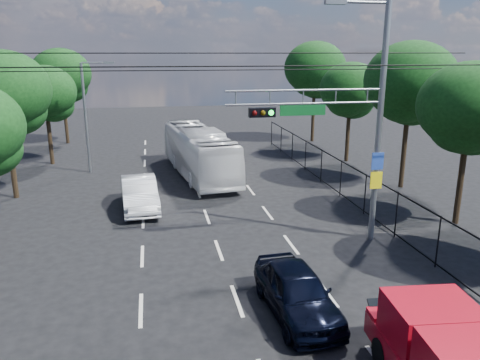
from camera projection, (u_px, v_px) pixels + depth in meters
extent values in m
cube|color=beige|center=(141.00, 310.00, 14.32)|extent=(0.12, 2.00, 0.01)
cube|color=beige|center=(142.00, 256.00, 18.11)|extent=(0.12, 2.00, 0.01)
cube|color=beige|center=(143.00, 221.00, 21.90)|extent=(0.12, 2.00, 0.01)
cube|color=beige|center=(144.00, 196.00, 25.69)|extent=(0.12, 2.00, 0.01)
cube|color=beige|center=(144.00, 177.00, 29.48)|extent=(0.12, 2.00, 0.01)
cube|color=beige|center=(145.00, 163.00, 33.27)|extent=(0.12, 2.00, 0.01)
cube|color=beige|center=(145.00, 152.00, 37.06)|extent=(0.12, 2.00, 0.01)
cube|color=beige|center=(145.00, 142.00, 40.85)|extent=(0.12, 2.00, 0.01)
cube|color=beige|center=(237.00, 300.00, 14.87)|extent=(0.12, 2.00, 0.01)
cube|color=beige|center=(219.00, 250.00, 18.66)|extent=(0.12, 2.00, 0.01)
cube|color=beige|center=(207.00, 217.00, 22.44)|extent=(0.12, 2.00, 0.01)
cube|color=beige|center=(198.00, 193.00, 26.23)|extent=(0.12, 2.00, 0.01)
cube|color=beige|center=(192.00, 175.00, 30.02)|extent=(0.12, 2.00, 0.01)
cube|color=beige|center=(187.00, 161.00, 33.81)|extent=(0.12, 2.00, 0.01)
cube|color=beige|center=(183.00, 150.00, 37.60)|extent=(0.12, 2.00, 0.01)
cube|color=beige|center=(180.00, 141.00, 41.39)|extent=(0.12, 2.00, 0.01)
cube|color=beige|center=(326.00, 292.00, 15.41)|extent=(0.12, 2.00, 0.01)
cube|color=beige|center=(291.00, 244.00, 19.20)|extent=(0.12, 2.00, 0.01)
cube|color=beige|center=(267.00, 213.00, 22.99)|extent=(0.12, 2.00, 0.01)
cube|color=beige|center=(250.00, 190.00, 26.78)|extent=(0.12, 2.00, 0.01)
cube|color=beige|center=(238.00, 173.00, 30.57)|extent=(0.12, 2.00, 0.01)
cube|color=beige|center=(228.00, 160.00, 34.36)|extent=(0.12, 2.00, 0.01)
cube|color=beige|center=(220.00, 149.00, 38.14)|extent=(0.12, 2.00, 0.01)
cube|color=beige|center=(213.00, 140.00, 41.93)|extent=(0.12, 2.00, 0.01)
cylinder|color=slate|center=(379.00, 127.00, 18.58)|extent=(0.24, 0.24, 9.50)
cylinder|color=slate|center=(364.00, 2.00, 17.17)|extent=(2.00, 0.10, 0.10)
cube|color=slate|center=(336.00, 2.00, 16.97)|extent=(0.80, 0.25, 0.18)
cylinder|color=slate|center=(306.00, 90.00, 17.62)|extent=(6.20, 0.08, 0.08)
cylinder|color=slate|center=(306.00, 103.00, 17.75)|extent=(6.20, 0.08, 0.08)
cube|color=black|center=(262.00, 112.00, 17.52)|extent=(1.00, 0.28, 0.35)
sphere|color=#3F0505|center=(254.00, 113.00, 17.32)|extent=(0.20, 0.20, 0.20)
sphere|color=#4C3805|center=(263.00, 113.00, 17.38)|extent=(0.20, 0.20, 0.20)
sphere|color=#0CE533|center=(271.00, 113.00, 17.44)|extent=(0.20, 0.20, 0.20)
cube|color=#0B501E|center=(303.00, 110.00, 17.80)|extent=(1.80, 0.05, 0.40)
cube|color=#2446A8|center=(378.00, 161.00, 18.80)|extent=(0.50, 0.04, 0.70)
cube|color=#FDE90D|center=(376.00, 180.00, 19.01)|extent=(0.50, 0.04, 0.70)
cylinder|color=slate|center=(367.00, 96.00, 18.14)|extent=(0.05, 0.05, 0.50)
cylinder|color=slate|center=(336.00, 96.00, 17.90)|extent=(0.05, 0.05, 0.50)
cylinder|color=slate|center=(303.00, 97.00, 17.67)|extent=(0.05, 0.05, 0.50)
cylinder|color=slate|center=(270.00, 97.00, 17.43)|extent=(0.05, 0.05, 0.50)
cylinder|color=slate|center=(236.00, 98.00, 17.20)|extent=(0.05, 0.05, 0.50)
cylinder|color=slate|center=(86.00, 119.00, 29.82)|extent=(0.18, 0.18, 7.00)
cylinder|color=slate|center=(94.00, 63.00, 29.04)|extent=(1.60, 0.09, 0.09)
cube|color=slate|center=(109.00, 63.00, 29.20)|extent=(0.60, 0.22, 0.15)
cylinder|color=black|center=(225.00, 66.00, 14.86)|extent=(22.00, 0.04, 0.04)
cylinder|color=black|center=(211.00, 53.00, 18.07)|extent=(22.00, 0.04, 0.04)
cylinder|color=black|center=(207.00, 70.00, 19.68)|extent=(22.00, 0.04, 0.04)
cube|color=black|center=(358.00, 170.00, 23.30)|extent=(0.04, 34.00, 0.06)
cube|color=black|center=(355.00, 204.00, 23.78)|extent=(0.04, 34.00, 0.06)
cylinder|color=black|center=(438.00, 242.00, 16.92)|extent=(0.06, 0.06, 2.00)
cylinder|color=black|center=(396.00, 215.00, 19.77)|extent=(0.06, 0.06, 2.00)
cylinder|color=black|center=(365.00, 194.00, 22.61)|extent=(0.06, 0.06, 2.00)
cylinder|color=black|center=(341.00, 178.00, 25.45)|extent=(0.06, 0.06, 2.00)
cylinder|color=black|center=(321.00, 166.00, 28.29)|extent=(0.06, 0.06, 2.00)
cylinder|color=black|center=(306.00, 155.00, 31.13)|extent=(0.06, 0.06, 2.00)
cylinder|color=black|center=(292.00, 147.00, 33.98)|extent=(0.06, 0.06, 2.00)
cylinder|color=black|center=(281.00, 139.00, 36.82)|extent=(0.06, 0.06, 2.00)
cylinder|color=black|center=(272.00, 133.00, 39.66)|extent=(0.06, 0.06, 2.00)
cylinder|color=black|center=(461.00, 179.00, 21.07)|extent=(0.28, 0.28, 4.20)
ellipsoid|color=black|center=(470.00, 106.00, 20.20)|extent=(4.50, 4.50, 3.83)
ellipsoid|color=black|center=(471.00, 128.00, 20.84)|extent=(3.00, 3.00, 2.40)
ellipsoid|color=black|center=(463.00, 127.00, 20.19)|extent=(2.85, 2.85, 2.28)
cylinder|color=black|center=(404.00, 147.00, 26.79)|extent=(0.28, 0.28, 4.76)
ellipsoid|color=black|center=(411.00, 81.00, 25.80)|extent=(5.10, 5.10, 4.33)
ellipsoid|color=black|center=(412.00, 102.00, 26.47)|extent=(3.40, 3.40, 2.72)
ellipsoid|color=black|center=(405.00, 100.00, 25.82)|extent=(3.23, 3.23, 2.58)
cylinder|color=black|center=(348.00, 133.00, 33.45)|extent=(0.28, 0.28, 4.03)
ellipsoid|color=black|center=(351.00, 88.00, 32.61)|extent=(4.32, 4.32, 3.67)
ellipsoid|color=black|center=(353.00, 102.00, 33.23)|extent=(2.88, 2.88, 2.30)
ellipsoid|color=black|center=(346.00, 101.00, 32.59)|extent=(2.74, 2.74, 2.19)
cylinder|color=black|center=(313.00, 113.00, 40.94)|extent=(0.28, 0.28, 4.93)
ellipsoid|color=black|center=(315.00, 68.00, 39.92)|extent=(5.28, 5.28, 4.49)
ellipsoid|color=black|center=(318.00, 82.00, 40.60)|extent=(3.52, 3.52, 2.82)
ellipsoid|color=black|center=(311.00, 81.00, 39.95)|extent=(3.34, 3.34, 2.68)
cylinder|color=black|center=(11.00, 157.00, 24.82)|extent=(0.28, 0.28, 4.48)
ellipsoid|color=black|center=(2.00, 90.00, 23.89)|extent=(4.80, 4.80, 4.08)
ellipsoid|color=black|center=(15.00, 111.00, 24.54)|extent=(3.20, 3.20, 2.56)
cylinder|color=black|center=(50.00, 136.00, 32.54)|extent=(0.28, 0.28, 3.92)
ellipsoid|color=black|center=(45.00, 92.00, 31.73)|extent=(4.20, 4.20, 3.57)
ellipsoid|color=black|center=(53.00, 106.00, 32.35)|extent=(2.80, 2.80, 2.24)
ellipsoid|color=black|center=(40.00, 105.00, 31.70)|extent=(2.66, 2.66, 2.13)
cylinder|color=black|center=(65.00, 117.00, 40.00)|extent=(0.28, 0.28, 4.59)
ellipsoid|color=black|center=(61.00, 74.00, 39.04)|extent=(4.92, 4.92, 4.18)
ellipsoid|color=black|center=(68.00, 87.00, 39.70)|extent=(3.28, 3.28, 2.62)
ellipsoid|color=black|center=(58.00, 86.00, 39.05)|extent=(3.12, 3.12, 2.49)
cylinder|color=black|center=(382.00, 353.00, 11.65)|extent=(0.36, 0.79, 0.77)
cylinder|color=black|center=(454.00, 349.00, 11.81)|extent=(0.36, 0.79, 0.77)
cube|color=maroon|center=(406.00, 321.00, 12.36)|extent=(2.08, 0.79, 0.60)
cube|color=black|center=(403.00, 306.00, 12.58)|extent=(1.90, 0.62, 0.34)
cube|color=maroon|center=(432.00, 322.00, 11.02)|extent=(2.13, 1.88, 1.04)
cube|color=black|center=(450.00, 341.00, 10.22)|extent=(1.70, 0.22, 0.60)
imported|color=black|center=(297.00, 291.00, 13.94)|extent=(1.99, 4.42, 1.47)
imported|color=silver|center=(199.00, 152.00, 29.75)|extent=(3.97, 11.11, 3.03)
imported|color=white|center=(140.00, 194.00, 23.41)|extent=(2.04, 4.91, 1.58)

